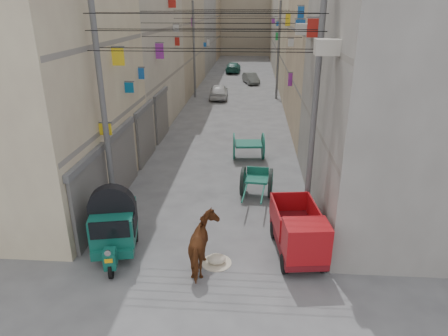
# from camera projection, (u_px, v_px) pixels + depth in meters

# --- Properties ---
(building_row_left) EXTENTS (8.00, 62.00, 14.00)m
(building_row_left) POSITION_uv_depth(u_px,v_px,m) (158.00, 18.00, 39.23)
(building_row_left) COLOR beige
(building_row_left) RESTS_ON ground
(building_row_right) EXTENTS (8.00, 62.00, 14.00)m
(building_row_right) POSITION_uv_depth(u_px,v_px,m) (322.00, 19.00, 38.16)
(building_row_right) COLOR gray
(building_row_right) RESTS_ON ground
(end_cap_building) EXTENTS (22.00, 10.00, 13.00)m
(end_cap_building) POSITION_uv_depth(u_px,v_px,m) (246.00, 13.00, 68.16)
(end_cap_building) COLOR tan
(end_cap_building) RESTS_ON ground
(shutters_left) EXTENTS (0.18, 14.40, 2.88)m
(shutters_left) POSITION_uv_depth(u_px,v_px,m) (136.00, 143.00, 18.85)
(shutters_left) COLOR #4E4F54
(shutters_left) RESTS_ON ground
(signboards) EXTENTS (8.22, 40.52, 5.67)m
(signboards) POSITION_uv_depth(u_px,v_px,m) (232.00, 69.00, 28.30)
(signboards) COLOR #1754A6
(signboards) RESTS_ON ground
(ac_units) EXTENTS (0.70, 6.55, 3.35)m
(ac_units) POSITION_uv_depth(u_px,v_px,m) (317.00, 8.00, 13.62)
(ac_units) COLOR #B7B1A4
(ac_units) RESTS_ON ground
(utility_poles) EXTENTS (7.40, 22.20, 8.00)m
(utility_poles) POSITION_uv_depth(u_px,v_px,m) (228.00, 70.00, 23.78)
(utility_poles) COLOR #575759
(utility_poles) RESTS_ON ground
(overhead_cables) EXTENTS (7.40, 22.52, 1.12)m
(overhead_cables) POSITION_uv_depth(u_px,v_px,m) (225.00, 22.00, 20.34)
(overhead_cables) COLOR black
(overhead_cables) RESTS_ON ground
(auto_rickshaw) EXTENTS (1.82, 2.67, 1.81)m
(auto_rickshaw) POSITION_uv_depth(u_px,v_px,m) (114.00, 224.00, 12.70)
(auto_rickshaw) COLOR black
(auto_rickshaw) RESTS_ON ground
(tonga_cart) EXTENTS (1.41, 2.86, 1.25)m
(tonga_cart) POSITION_uv_depth(u_px,v_px,m) (257.00, 182.00, 16.79)
(tonga_cart) COLOR black
(tonga_cart) RESTS_ON ground
(mini_truck) EXTENTS (1.68, 3.13, 1.68)m
(mini_truck) POSITION_uv_depth(u_px,v_px,m) (300.00, 237.00, 12.44)
(mini_truck) COLOR black
(mini_truck) RESTS_ON ground
(second_cart) EXTENTS (1.70, 1.53, 1.42)m
(second_cart) POSITION_uv_depth(u_px,v_px,m) (248.00, 145.00, 20.89)
(second_cart) COLOR #145948
(second_cart) RESTS_ON ground
(feed_sack) EXTENTS (0.60, 0.48, 0.30)m
(feed_sack) POSITION_uv_depth(u_px,v_px,m) (216.00, 259.00, 12.49)
(feed_sack) COLOR beige
(feed_sack) RESTS_ON ground
(horse) EXTENTS (0.97, 1.97, 1.64)m
(horse) POSITION_uv_depth(u_px,v_px,m) (204.00, 245.00, 12.01)
(horse) COLOR brown
(horse) RESTS_ON ground
(distant_car_white) EXTENTS (1.62, 3.80, 1.28)m
(distant_car_white) POSITION_uv_depth(u_px,v_px,m) (219.00, 91.00, 34.89)
(distant_car_white) COLOR silver
(distant_car_white) RESTS_ON ground
(distant_car_grey) EXTENTS (1.99, 3.51, 1.09)m
(distant_car_grey) POSITION_uv_depth(u_px,v_px,m) (251.00, 78.00, 41.88)
(distant_car_grey) COLOR #585D5B
(distant_car_grey) RESTS_ON ground
(distant_car_green) EXTENTS (1.76, 4.17, 1.20)m
(distant_car_green) POSITION_uv_depth(u_px,v_px,m) (233.00, 67.00, 49.05)
(distant_car_green) COLOR #1F5C4F
(distant_car_green) RESTS_ON ground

